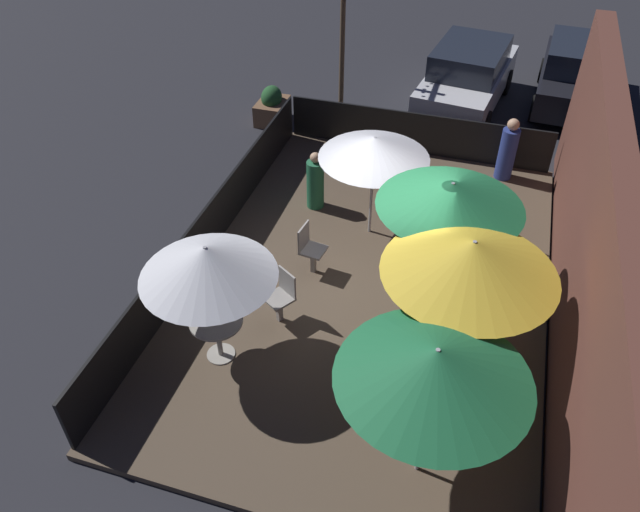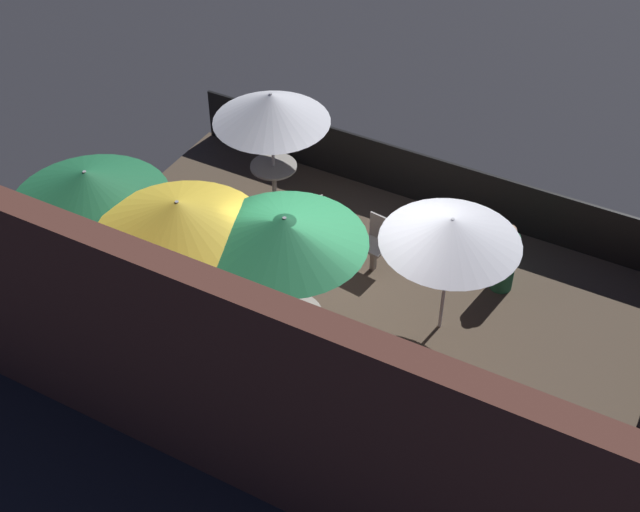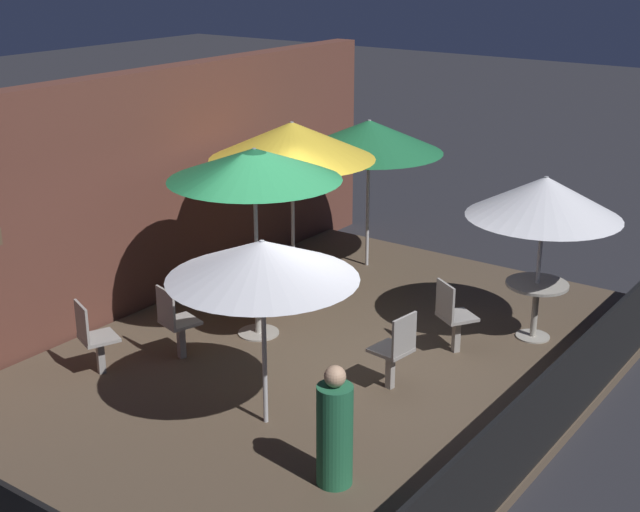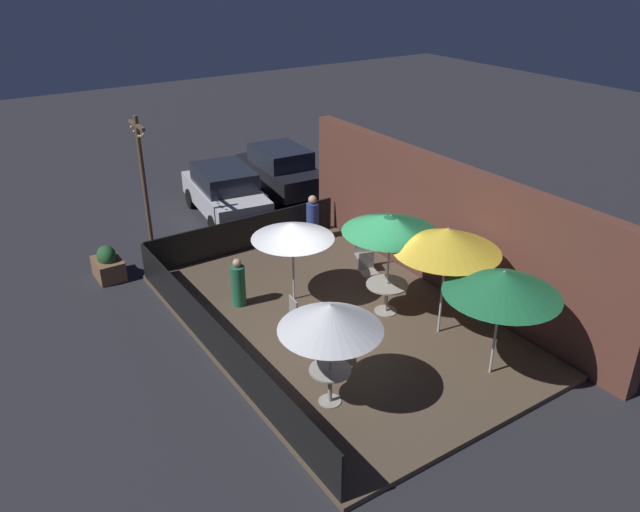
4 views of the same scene
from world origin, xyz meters
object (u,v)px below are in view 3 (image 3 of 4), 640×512
Objects in this scene: dining_table_0 at (258,291)px; patio_chair_0 at (395,348)px; patio_umbrella_0 at (254,164)px; patio_umbrella_3 at (369,136)px; patio_umbrella_2 at (262,260)px; patio_chair_2 at (175,320)px; patio_umbrella_1 at (545,197)px; patio_umbrella_4 at (292,141)px; patio_chair_1 at (93,336)px; patron_1 at (335,431)px; patio_chair_3 at (453,314)px; dining_table_1 at (536,295)px.

patio_chair_0 reaches higher than dining_table_0.
patio_umbrella_0 is 3.00m from patio_umbrella_3.
patio_umbrella_2 is 2.16× the size of patio_chair_0.
patio_umbrella_2 is at bearing -90.62° from patio_chair_2.
patio_umbrella_4 is (-0.65, 3.35, 0.39)m from patio_umbrella_1.
patio_umbrella_1 reaches higher than patio_chair_1.
patio_umbrella_4 is 3.01m from patio_chair_2.
patio_umbrella_2 is 1.67× the size of patron_1.
patio_chair_0 is (-2.25, 0.70, -1.35)m from patio_umbrella_1.
patio_umbrella_1 is 0.85× the size of patio_umbrella_4.
patio_chair_3 is at bearing -16.70° from patio_umbrella_2.
dining_table_0 is at bearing 178.91° from patron_1.
patio_chair_3 is at bearing -67.36° from dining_table_0.
dining_table_0 is at bearing 0.00° from patio_chair_1.
dining_table_1 is 0.65× the size of patron_1.
patio_chair_0 is 0.77× the size of patron_1.
patio_umbrella_4 reaches higher than patio_umbrella_2.
patron_1 is (-1.89, -0.50, 0.03)m from patio_chair_0.
dining_table_1 is at bearing -30.34° from patio_chair_2.
dining_table_0 is 1.07× the size of patio_chair_1.
patio_umbrella_4 is (1.31, 0.43, 0.01)m from patio_umbrella_0.
patio_umbrella_1 reaches higher than dining_table_0.
patio_umbrella_2 is 2.08× the size of dining_table_0.
patio_umbrella_0 reaches higher than patio_umbrella_3.
dining_table_0 is at bearing -174.84° from patio_umbrella_3.
dining_table_0 is 1.20m from patio_chair_2.
patio_umbrella_0 reaches higher than patio_umbrella_2.
patio_umbrella_0 reaches higher than patron_1.
patio_umbrella_1 is at bearing -56.09° from dining_table_0.
patio_umbrella_3 is 2.36× the size of dining_table_0.
dining_table_1 is at bearing -99.94° from patio_chair_0.
patio_umbrella_2 is 2.04m from patio_chair_0.
patio_umbrella_3 is at bearing -5.61° from patio_umbrella_4.
patio_umbrella_3 is 2.45× the size of patio_chair_0.
patio_umbrella_1 is 3.74m from dining_table_0.
dining_table_1 is (3.65, -1.43, -1.23)m from patio_umbrella_2.
patio_umbrella_0 is at bearing 144.93° from patio_chair_3.
patio_umbrella_3 is at bearing 20.63° from patio_umbrella_2.
patio_chair_1 is at bearing 173.53° from patio_umbrella_4.
patio_umbrella_0 reaches higher than dining_table_1.
patio_umbrella_1 is 2.33× the size of patio_chair_1.
patio_umbrella_2 is 3.59m from patio_umbrella_4.
patio_umbrella_4 is at bearing 174.39° from patio_umbrella_3.
patio_umbrella_2 is (-3.65, 1.43, -0.05)m from patio_umbrella_1.
patio_chair_0 is (-0.29, -2.22, -0.08)m from dining_table_0.
patio_umbrella_2 is at bearing -60.27° from patio_chair_1.
patio_umbrella_4 is 2.76× the size of patio_chair_1.
patio_chair_1 is 0.98× the size of patio_chair_3.
patio_chair_0 is 1.01× the size of patio_chair_3.
patio_chair_1 is 4.27m from patio_chair_3.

